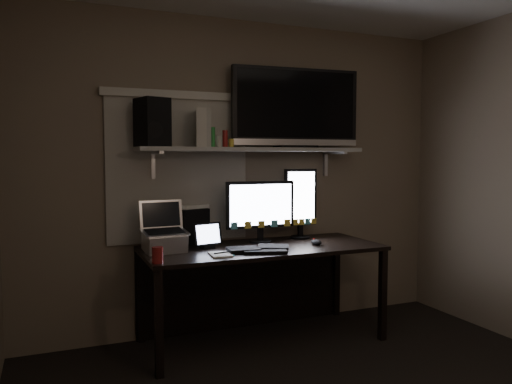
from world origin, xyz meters
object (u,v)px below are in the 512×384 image
monitor_landscape (260,211)px  laptop (164,227)px  tv (296,108)px  mouse (316,242)px  speaker (152,123)px  desk (256,266)px  cup (158,255)px  game_console (201,128)px  monitor_portrait (300,203)px  tablet (207,236)px  keyboard (259,249)px

monitor_landscape → laptop: (-0.78, -0.09, -0.07)m
monitor_landscape → tv: size_ratio=0.53×
mouse → speaker: 1.52m
monitor_landscape → speaker: speaker is taller
desk → cup: 0.97m
game_console → speaker: speaker is taller
monitor_portrait → mouse: (-0.03, -0.32, -0.27)m
game_console → mouse: bearing=-5.9°
tablet → cup: bearing=-152.2°
tv → game_console: size_ratio=3.74×
mouse → speaker: size_ratio=0.34×
laptop → cup: bearing=-113.0°
tv → speaker: size_ratio=3.10×
cup → monitor_landscape: bearing=26.4°
tablet → tv: bearing=-1.1°
desk → keyboard: keyboard is taller
cup → tv: 1.69m
desk → cup: cup is taller
mouse → speaker: speaker is taller
desk → monitor_landscape: size_ratio=3.16×
desk → speaker: bearing=175.4°
keyboard → tablet: tablet is taller
monitor_portrait → laptop: (-1.17, -0.16, -0.12)m
laptop → speaker: (-0.05, 0.12, 0.75)m
mouse → game_console: 1.24m
keyboard → mouse: mouse is taller
cup → game_console: size_ratio=0.36×
cup → mouse: bearing=8.5°
monitor_portrait → cup: size_ratio=5.64×
keyboard → game_console: size_ratio=1.63×
monitor_portrait → monitor_landscape: bearing=-173.2°
monitor_landscape → speaker: 1.07m
monitor_landscape → mouse: (0.36, -0.26, -0.23)m
tablet → laptop: laptop is taller
monitor_portrait → tv: 0.78m
tablet → tv: tv is taller
tablet → game_console: (0.00, 0.15, 0.80)m
desk → laptop: (-0.73, -0.05, 0.35)m
monitor_portrait → game_console: game_console is taller
laptop → cup: size_ratio=3.41×
tablet → speaker: size_ratio=0.64×
monitor_portrait → tablet: (-0.85, -0.15, -0.20)m
monitor_portrait → tv: size_ratio=0.55×
tablet → tv: (0.80, 0.15, 0.98)m
game_console → speaker: (-0.38, -0.04, 0.03)m
desk → speaker: size_ratio=5.20×
game_console → monitor_portrait: bearing=15.7°
tv → monitor_landscape: bearing=-165.6°
desk → monitor_portrait: size_ratio=3.07×
speaker → laptop: bearing=-81.3°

